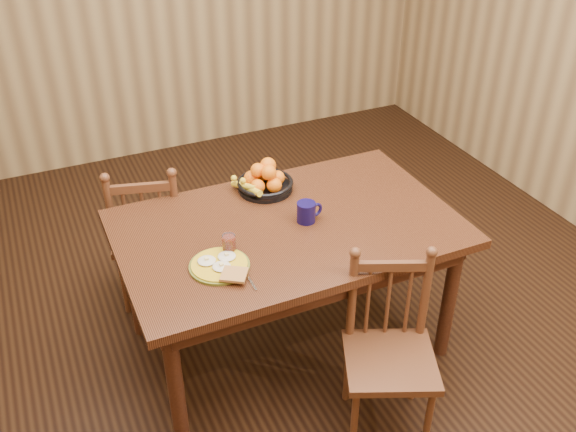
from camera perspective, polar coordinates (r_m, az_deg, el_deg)
name	(u,v)px	position (r m, az deg, el deg)	size (l,w,h in m)	color
room	(288,107)	(2.75, 0.00, 9.66)	(4.52, 5.02, 2.72)	black
dining_table	(288,240)	(3.09, 0.00, -2.10)	(1.60, 1.00, 0.75)	black
chair_far	(150,235)	(3.62, -12.21, -1.66)	(0.48, 0.47, 0.88)	#4B2B16
chair_near	(389,352)	(2.89, 8.98, -11.86)	(0.51, 0.50, 0.86)	#4B2B16
breakfast_plate	(220,265)	(2.78, -6.04, -4.38)	(0.26, 0.31, 0.04)	#59601E
fork	(207,266)	(2.79, -7.17, -4.43)	(0.05, 0.18, 0.00)	silver
spoon	(245,276)	(2.72, -3.88, -5.32)	(0.04, 0.16, 0.01)	silver
coffee_mug	(307,212)	(3.04, 1.70, 0.38)	(0.13, 0.09, 0.10)	#0F0A38
juice_glass	(229,244)	(2.85, -5.26, -2.53)	(0.06, 0.06, 0.09)	silver
fruit_bowl	(264,181)	(3.29, -2.13, 3.15)	(0.32, 0.29, 0.17)	black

